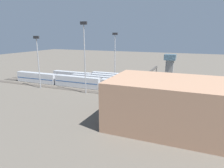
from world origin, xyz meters
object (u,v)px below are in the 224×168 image
object	(u,v)px
train_on_track_4	(101,84)
train_on_track_0	(178,82)
light_mast_0	(115,50)
train_on_track_1	(135,81)
light_mast_3	(84,49)
train_on_track_2	(139,83)
signal_gantry	(150,73)
maintenance_shed	(182,105)
control_tower	(170,65)
light_mast_1	(38,55)

from	to	relation	value
train_on_track_4	train_on_track_0	distance (m)	37.14
train_on_track_0	light_mast_0	world-z (taller)	light_mast_0
light_mast_0	train_on_track_0	bearing A→B (deg)	174.10
train_on_track_1	light_mast_3	world-z (taller)	light_mast_3
train_on_track_1	light_mast_3	bearing A→B (deg)	56.88
train_on_track_2	signal_gantry	world-z (taller)	signal_gantry
light_mast_3	light_mast_0	bearing A→B (deg)	-91.56
signal_gantry	maintenance_shed	distance (m)	37.35
train_on_track_2	train_on_track_1	world-z (taller)	same
train_on_track_2	train_on_track_0	world-z (taller)	train_on_track_0
train_on_track_4	train_on_track_0	size ratio (longest dim) A/B	1.06
train_on_track_4	light_mast_0	size ratio (longest dim) A/B	3.83
signal_gantry	control_tower	xyz separation A→B (m)	(-4.95, -26.67, 0.43)
train_on_track_1	signal_gantry	xyz separation A→B (m)	(-9.07, 7.50, 5.53)
train_on_track_4	control_tower	xyz separation A→B (m)	(-25.38, -34.17, 5.38)
train_on_track_2	light_mast_1	world-z (taller)	light_mast_1
maintenance_shed	control_tower	size ratio (longest dim) A/B	2.72
train_on_track_2	light_mast_3	xyz separation A→B (m)	(18.09, 17.51, 16.23)
train_on_track_1	signal_gantry	distance (m)	13.00
train_on_track_2	light_mast_3	bearing A→B (deg)	44.08
train_on_track_1	light_mast_1	bearing A→B (deg)	31.58
train_on_track_2	control_tower	world-z (taller)	control_tower
light_mast_3	maintenance_shed	world-z (taller)	light_mast_3
light_mast_0	signal_gantry	bearing A→B (deg)	145.08
light_mast_0	train_on_track_1	bearing A→B (deg)	148.47
train_on_track_2	signal_gantry	size ratio (longest dim) A/B	2.38
train_on_track_2	maintenance_shed	bearing A→B (deg)	119.92
light_mast_1	signal_gantry	world-z (taller)	light_mast_1
train_on_track_4	light_mast_1	size ratio (longest dim) A/B	4.08
train_on_track_1	control_tower	world-z (taller)	control_tower
train_on_track_0	light_mast_3	bearing A→B (deg)	38.48
light_mast_0	light_mast_3	world-z (taller)	light_mast_3
light_mast_1	control_tower	distance (m)	67.50
light_mast_3	train_on_track_2	bearing A→B (deg)	-135.92
train_on_track_2	light_mast_0	xyz separation A→B (m)	(17.24, -13.49, 14.09)
light_mast_1	control_tower	xyz separation A→B (m)	(-51.95, -42.49, -7.26)
train_on_track_4	light_mast_3	distance (m)	17.67
light_mast_3	signal_gantry	distance (m)	30.07
signal_gantry	maintenance_shed	bearing A→B (deg)	114.28
train_on_track_2	train_on_track_1	bearing A→B (deg)	-55.78
light_mast_0	control_tower	distance (m)	30.92
light_mast_3	maintenance_shed	size ratio (longest dim) A/B	0.78
train_on_track_4	train_on_track_1	world-z (taller)	train_on_track_4
train_on_track_1	light_mast_3	distance (m)	31.40
train_on_track_0	control_tower	bearing A→B (deg)	-67.35
train_on_track_2	maintenance_shed	world-z (taller)	maintenance_shed
train_on_track_4	light_mast_0	xyz separation A→B (m)	(2.48, -23.49, 13.51)
control_tower	maintenance_shed	bearing A→B (deg)	99.72
train_on_track_0	maintenance_shed	size ratio (longest dim) A/B	2.44
train_on_track_1	control_tower	size ratio (longest dim) A/B	6.99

